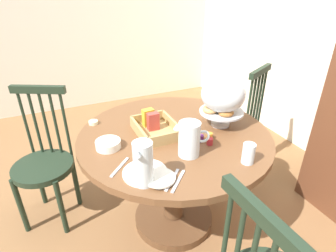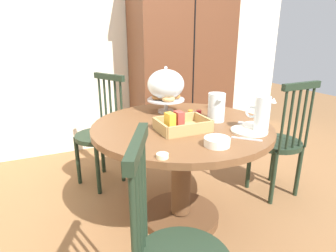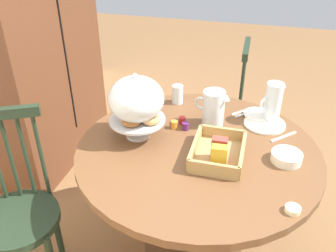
{
  "view_description": "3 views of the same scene",
  "coord_description": "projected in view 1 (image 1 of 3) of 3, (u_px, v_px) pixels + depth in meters",
  "views": [
    {
      "loc": [
        1.36,
        -0.49,
        1.57
      ],
      "look_at": [
        -0.07,
        0.15,
        0.74
      ],
      "focal_mm": 29.37,
      "sensor_mm": 36.0,
      "label": 1
    },
    {
      "loc": [
        -0.78,
        -1.43,
        1.32
      ],
      "look_at": [
        -0.07,
        0.15,
        0.74
      ],
      "focal_mm": 30.22,
      "sensor_mm": 36.0,
      "label": 2
    },
    {
      "loc": [
        -1.4,
        -0.09,
        1.74
      ],
      "look_at": [
        0.03,
        0.3,
        0.84
      ],
      "focal_mm": 38.61,
      "sensor_mm": 36.0,
      "label": 3
    }
  ],
  "objects": [
    {
      "name": "jam_jar_apricot",
      "position": [
        209.0,
        136.0,
        1.62
      ],
      "size": [
        0.04,
        0.04,
        0.04
      ],
      "primitive_type": "cylinder",
      "color": "orange",
      "rests_on": "dining_table"
    },
    {
      "name": "jam_jar_strawberry",
      "position": [
        210.0,
        141.0,
        1.56
      ],
      "size": [
        0.04,
        0.04,
        0.04
      ],
      "primitive_type": "cylinder",
      "color": "#B7282D",
      "rests_on": "dining_table"
    },
    {
      "name": "windsor_chair_near_window",
      "position": [
        237.0,
        123.0,
        2.43
      ],
      "size": [
        0.45,
        0.45,
        0.97
      ],
      "color": "#1E2D1E",
      "rests_on": "ground_plane"
    },
    {
      "name": "wall_left",
      "position": [
        107.0,
        5.0,
        3.49
      ],
      "size": [
        0.06,
        4.32,
        2.6
      ],
      "primitive_type": "cube",
      "color": "silver",
      "rests_on": "ground_plane"
    },
    {
      "name": "soup_spoon",
      "position": [
        120.0,
        167.0,
        1.38
      ],
      "size": [
        0.13,
        0.13,
        0.01
      ],
      "primitive_type": "cube",
      "rotation": [
        0.0,
        0.0,
        5.5
      ],
      "color": "silver",
      "rests_on": "dining_table"
    },
    {
      "name": "cereal_bowl",
      "position": [
        108.0,
        144.0,
        1.53
      ],
      "size": [
        0.14,
        0.14,
        0.04
      ],
      "primitive_type": "cylinder",
      "color": "white",
      "rests_on": "dining_table"
    },
    {
      "name": "milk_pitcher",
      "position": [
        143.0,
        165.0,
        1.23
      ],
      "size": [
        0.14,
        0.13,
        0.22
      ],
      "color": "silver",
      "rests_on": "dining_table"
    },
    {
      "name": "china_plate_small",
      "position": [
        160.0,
        178.0,
        1.28
      ],
      "size": [
        0.15,
        0.15,
        0.01
      ],
      "primitive_type": "cylinder",
      "color": "white",
      "rests_on": "china_plate_large"
    },
    {
      "name": "dinner_fork",
      "position": [
        178.0,
        181.0,
        1.28
      ],
      "size": [
        0.13,
        0.13,
        0.01
      ],
      "primitive_type": "cube",
      "rotation": [
        0.0,
        0.0,
        5.5
      ],
      "color": "silver",
      "rests_on": "dining_table"
    },
    {
      "name": "butter_dish",
      "position": [
        93.0,
        122.0,
        1.79
      ],
      "size": [
        0.06,
        0.06,
        0.02
      ],
      "primitive_type": "cylinder",
      "color": "beige",
      "rests_on": "dining_table"
    },
    {
      "name": "jam_jar_grape",
      "position": [
        201.0,
        138.0,
        1.6
      ],
      "size": [
        0.04,
        0.04,
        0.04
      ],
      "primitive_type": "cylinder",
      "color": "#5B2366",
      "rests_on": "dining_table"
    },
    {
      "name": "orange_juice_pitcher",
      "position": [
        189.0,
        140.0,
        1.44
      ],
      "size": [
        0.12,
        0.2,
        0.19
      ],
      "color": "silver",
      "rests_on": "dining_table"
    },
    {
      "name": "pastry_stand_with_dome",
      "position": [
        223.0,
        97.0,
        1.69
      ],
      "size": [
        0.28,
        0.28,
        0.34
      ],
      "color": "silver",
      "rests_on": "dining_table"
    },
    {
      "name": "cereal_basket",
      "position": [
        155.0,
        127.0,
        1.69
      ],
      "size": [
        0.32,
        0.24,
        0.12
      ],
      "color": "tan",
      "rests_on": "dining_table"
    },
    {
      "name": "drinking_glass",
      "position": [
        248.0,
        153.0,
        1.39
      ],
      "size": [
        0.06,
        0.06,
        0.11
      ],
      "primitive_type": "cylinder",
      "color": "silver",
      "rests_on": "dining_table"
    },
    {
      "name": "table_knife",
      "position": [
        172.0,
        180.0,
        1.29
      ],
      "size": [
        0.13,
        0.13,
        0.01
      ],
      "primitive_type": "cube",
      "rotation": [
        0.0,
        0.0,
        5.5
      ],
      "color": "silver",
      "rests_on": "dining_table"
    },
    {
      "name": "windsor_chair_by_cabinet",
      "position": [
        45.0,
        165.0,
        1.88
      ],
      "size": [
        0.45,
        0.45,
        0.97
      ],
      "color": "#1E2D1E",
      "rests_on": "ground_plane"
    },
    {
      "name": "dining_table",
      "position": [
        174.0,
        162.0,
        1.79
      ],
      "size": [
        1.18,
        1.18,
        0.74
      ],
      "color": "brown",
      "rests_on": "ground_plane"
    },
    {
      "name": "ground_plane",
      "position": [
        153.0,
        223.0,
        2.01
      ],
      "size": [
        10.0,
        10.0,
        0.0
      ],
      "primitive_type": "plane",
      "color": "brown"
    },
    {
      "name": "china_plate_large",
      "position": [
        145.0,
        173.0,
        1.33
      ],
      "size": [
        0.22,
        0.22,
        0.01
      ],
      "primitive_type": "cylinder",
      "color": "white",
      "rests_on": "dining_table"
    }
  ]
}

